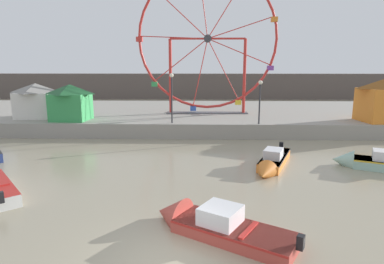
{
  "coord_description": "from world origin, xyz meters",
  "views": [
    {
      "loc": [
        1.02,
        -8.39,
        5.58
      ],
      "look_at": [
        0.48,
        11.44,
        1.62
      ],
      "focal_mm": 30.56,
      "sensor_mm": 36.0,
      "label": 1
    }
  ],
  "objects_px": {
    "motorboat_faded_red": "(208,223)",
    "ferris_wheel_red_frame": "(208,41)",
    "carnival_booth_orange_canopy": "(382,100)",
    "promenade_lamp_far": "(260,95)",
    "carnival_booth_green_kiosk": "(71,102)",
    "motorboat_seafoam": "(377,163)",
    "promenade_lamp_near": "(172,91)",
    "motorboat_orange_hull": "(272,162)",
    "carnival_booth_white_ticket": "(36,100)"
  },
  "relations": [
    {
      "from": "ferris_wheel_red_frame",
      "to": "carnival_booth_orange_canopy",
      "type": "height_order",
      "value": "ferris_wheel_red_frame"
    },
    {
      "from": "motorboat_faded_red",
      "to": "carnival_booth_orange_canopy",
      "type": "distance_m",
      "value": 22.03
    },
    {
      "from": "motorboat_faded_red",
      "to": "ferris_wheel_red_frame",
      "type": "distance_m",
      "value": 22.31
    },
    {
      "from": "motorboat_orange_hull",
      "to": "carnival_booth_white_ticket",
      "type": "height_order",
      "value": "carnival_booth_white_ticket"
    },
    {
      "from": "ferris_wheel_red_frame",
      "to": "carnival_booth_white_ticket",
      "type": "height_order",
      "value": "ferris_wheel_red_frame"
    },
    {
      "from": "motorboat_faded_red",
      "to": "ferris_wheel_red_frame",
      "type": "xyz_separation_m",
      "value": [
        0.32,
        20.96,
        7.64
      ]
    },
    {
      "from": "carnival_booth_orange_canopy",
      "to": "carnival_booth_white_ticket",
      "type": "bearing_deg",
      "value": 173.49
    },
    {
      "from": "carnival_booth_white_ticket",
      "to": "promenade_lamp_near",
      "type": "distance_m",
      "value": 12.44
    },
    {
      "from": "carnival_booth_orange_canopy",
      "to": "motorboat_orange_hull",
      "type": "bearing_deg",
      "value": -143.48
    },
    {
      "from": "motorboat_orange_hull",
      "to": "motorboat_seafoam",
      "type": "bearing_deg",
      "value": 111.95
    },
    {
      "from": "carnival_booth_orange_canopy",
      "to": "carnival_booth_white_ticket",
      "type": "distance_m",
      "value": 29.17
    },
    {
      "from": "ferris_wheel_red_frame",
      "to": "carnival_booth_orange_canopy",
      "type": "relative_size",
      "value": 3.69
    },
    {
      "from": "promenade_lamp_far",
      "to": "carnival_booth_green_kiosk",
      "type": "bearing_deg",
      "value": 174.77
    },
    {
      "from": "motorboat_faded_red",
      "to": "carnival_booth_green_kiosk",
      "type": "xyz_separation_m",
      "value": [
        -11.12,
        16.39,
        2.44
      ]
    },
    {
      "from": "promenade_lamp_near",
      "to": "motorboat_seafoam",
      "type": "bearing_deg",
      "value": -33.27
    },
    {
      "from": "ferris_wheel_red_frame",
      "to": "promenade_lamp_far",
      "type": "xyz_separation_m",
      "value": [
        3.97,
        -5.98,
        -4.5
      ]
    },
    {
      "from": "ferris_wheel_red_frame",
      "to": "carnival_booth_green_kiosk",
      "type": "distance_m",
      "value": 13.37
    },
    {
      "from": "carnival_booth_orange_canopy",
      "to": "carnival_booth_green_kiosk",
      "type": "distance_m",
      "value": 25.56
    },
    {
      "from": "motorboat_seafoam",
      "to": "carnival_booth_green_kiosk",
      "type": "distance_m",
      "value": 22.72
    },
    {
      "from": "motorboat_faded_red",
      "to": "carnival_booth_white_ticket",
      "type": "bearing_deg",
      "value": -19.18
    },
    {
      "from": "motorboat_seafoam",
      "to": "ferris_wheel_red_frame",
      "type": "bearing_deg",
      "value": -31.27
    },
    {
      "from": "motorboat_seafoam",
      "to": "carnival_booth_orange_canopy",
      "type": "bearing_deg",
      "value": -93.43
    },
    {
      "from": "carnival_booth_white_ticket",
      "to": "carnival_booth_green_kiosk",
      "type": "bearing_deg",
      "value": -23.37
    },
    {
      "from": "ferris_wheel_red_frame",
      "to": "promenade_lamp_near",
      "type": "distance_m",
      "value": 7.65
    },
    {
      "from": "carnival_booth_green_kiosk",
      "to": "promenade_lamp_far",
      "type": "distance_m",
      "value": 15.48
    },
    {
      "from": "motorboat_orange_hull",
      "to": "motorboat_seafoam",
      "type": "height_order",
      "value": "motorboat_seafoam"
    },
    {
      "from": "carnival_booth_white_ticket",
      "to": "promenade_lamp_far",
      "type": "xyz_separation_m",
      "value": [
        18.99,
        -2.82,
        0.69
      ]
    },
    {
      "from": "motorboat_orange_hull",
      "to": "carnival_booth_white_ticket",
      "type": "bearing_deg",
      "value": -97.01
    },
    {
      "from": "carnival_booth_green_kiosk",
      "to": "carnival_booth_white_ticket",
      "type": "distance_m",
      "value": 3.85
    },
    {
      "from": "carnival_booth_orange_canopy",
      "to": "carnival_booth_green_kiosk",
      "type": "xyz_separation_m",
      "value": [
        -25.56,
        -0.03,
        -0.24
      ]
    },
    {
      "from": "promenade_lamp_far",
      "to": "motorboat_orange_hull",
      "type": "bearing_deg",
      "value": -94.05
    },
    {
      "from": "motorboat_orange_hull",
      "to": "carnival_booth_green_kiosk",
      "type": "xyz_separation_m",
      "value": [
        -14.86,
        9.04,
        2.42
      ]
    },
    {
      "from": "motorboat_orange_hull",
      "to": "ferris_wheel_red_frame",
      "type": "height_order",
      "value": "ferris_wheel_red_frame"
    },
    {
      "from": "promenade_lamp_far",
      "to": "ferris_wheel_red_frame",
      "type": "bearing_deg",
      "value": 123.56
    },
    {
      "from": "carnival_booth_green_kiosk",
      "to": "ferris_wheel_red_frame",
      "type": "bearing_deg",
      "value": 25.01
    },
    {
      "from": "motorboat_seafoam",
      "to": "promenade_lamp_far",
      "type": "relative_size",
      "value": 1.57
    },
    {
      "from": "motorboat_faded_red",
      "to": "ferris_wheel_red_frame",
      "type": "bearing_deg",
      "value": -59.61
    },
    {
      "from": "carnival_booth_orange_canopy",
      "to": "promenade_lamp_far",
      "type": "xyz_separation_m",
      "value": [
        -10.15,
        -1.44,
        0.46
      ]
    },
    {
      "from": "ferris_wheel_red_frame",
      "to": "promenade_lamp_near",
      "type": "xyz_separation_m",
      "value": [
        -2.89,
        -5.71,
        -4.2
      ]
    },
    {
      "from": "motorboat_faded_red",
      "to": "motorboat_seafoam",
      "type": "xyz_separation_m",
      "value": [
        9.56,
        7.29,
        0.05
      ]
    },
    {
      "from": "carnival_booth_white_ticket",
      "to": "carnival_booth_orange_canopy",
      "type": "bearing_deg",
      "value": -4.57
    },
    {
      "from": "motorboat_orange_hull",
      "to": "carnival_booth_orange_canopy",
      "type": "relative_size",
      "value": 1.52
    },
    {
      "from": "motorboat_seafoam",
      "to": "promenade_lamp_near",
      "type": "height_order",
      "value": "promenade_lamp_near"
    },
    {
      "from": "ferris_wheel_red_frame",
      "to": "promenade_lamp_near",
      "type": "bearing_deg",
      "value": -116.84
    },
    {
      "from": "motorboat_faded_red",
      "to": "carnival_booth_green_kiosk",
      "type": "relative_size",
      "value": 1.6
    },
    {
      "from": "motorboat_seafoam",
      "to": "ferris_wheel_red_frame",
      "type": "height_order",
      "value": "ferris_wheel_red_frame"
    },
    {
      "from": "motorboat_faded_red",
      "to": "promenade_lamp_near",
      "type": "height_order",
      "value": "promenade_lamp_near"
    },
    {
      "from": "motorboat_seafoam",
      "to": "carnival_booth_green_kiosk",
      "type": "bearing_deg",
      "value": 0.92
    },
    {
      "from": "promenade_lamp_near",
      "to": "promenade_lamp_far",
      "type": "height_order",
      "value": "promenade_lamp_near"
    },
    {
      "from": "carnival_booth_green_kiosk",
      "to": "promenade_lamp_near",
      "type": "bearing_deg",
      "value": -4.36
    }
  ]
}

